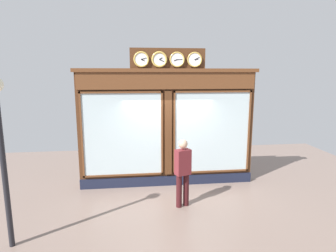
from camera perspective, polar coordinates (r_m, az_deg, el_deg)
ground_plane at (r=6.05m, az=3.40°, el=-21.74°), size 14.00×14.00×0.00m
shop_facade at (r=8.16m, az=-0.11°, el=-0.20°), size 5.11×0.42×3.91m
pedestrian at (r=6.95m, az=2.99°, el=-8.82°), size 0.42×0.34×1.69m
street_lamp at (r=5.83m, az=-30.63°, el=-1.78°), size 0.28×0.28×3.18m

